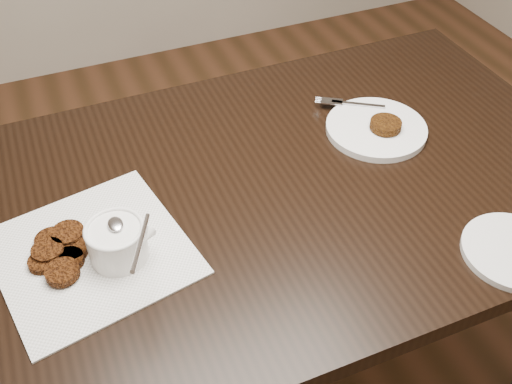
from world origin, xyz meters
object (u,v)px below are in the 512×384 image
napkin (92,253)px  sauce_ramekin (114,228)px  table (285,290)px  plate_with_patty (377,126)px

napkin → sauce_ramekin: 0.09m
sauce_ramekin → table: bearing=11.3°
table → napkin: (-0.42, -0.05, 0.38)m
napkin → plate_with_patty: 0.67m
napkin → plate_with_patty: size_ratio=1.43×
table → plate_with_patty: plate_with_patty is taller
table → sauce_ramekin: 0.59m
table → sauce_ramekin: sauce_ramekin is taller
napkin → table: bearing=6.3°
plate_with_patty → napkin: bearing=-170.1°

